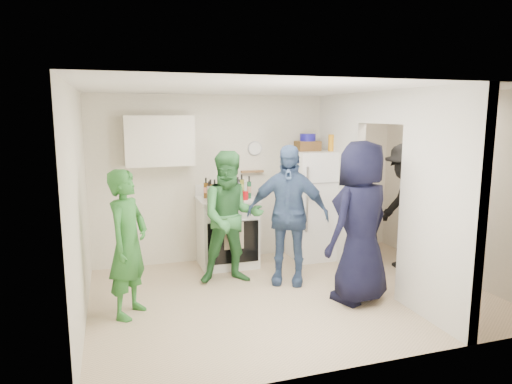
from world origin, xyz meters
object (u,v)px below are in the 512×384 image
Objects in this scene: person_green_left at (128,244)px; person_denim at (287,215)px; fridge at (314,205)px; wicker_basket at (308,146)px; person_nook at (406,207)px; person_navy at (361,222)px; stove at (227,232)px; person_green_center at (231,218)px; yellow_cup_stack_top at (331,143)px; blue_bowl at (308,137)px.

person_green_left is 2.08m from person_denim.
wicker_basket is (-0.10, 0.05, 0.91)m from fridge.
person_denim reaches higher than person_green_left.
person_nook is at bearing -52.30° from person_green_left.
fridge is 0.87× the size of person_navy.
person_green_center reaches higher than stove.
fridge is 0.91m from wicker_basket.
fridge is 0.99m from yellow_cup_stack_top.
wicker_basket is 0.21× the size of person_green_left.
person_denim is (0.58, -0.92, 0.41)m from stove.
person_green_left is 1.49m from person_green_center.
person_navy reaches higher than fridge.
fridge is 3.12m from person_green_left.
person_navy reaches higher than person_green_center.
person_green_left is 0.93× the size of person_green_center.
wicker_basket reaches higher than stove.
person_green_center is 0.73m from person_denim.
person_navy reaches higher than yellow_cup_stack_top.
fridge is at bearing 155.56° from yellow_cup_stack_top.
person_navy is (-0.20, -1.73, 0.13)m from fridge.
yellow_cup_stack_top is at bearing -127.68° from person_nook.
yellow_cup_stack_top is (0.32, -0.15, -0.08)m from blue_bowl.
blue_bowl is at bearing -31.54° from person_green_left.
person_navy is at bearing -96.53° from fridge.
person_navy is at bearing -56.12° from stove.
stove is 0.55× the size of person_nook.
wicker_basket is 0.19× the size of person_denim.
person_green_center is 2.51m from person_nook.
yellow_cup_stack_top reaches higher than person_green_left.
person_green_center is at bearing -62.44° from person_navy.
person_denim is at bearing -131.53° from fridge.
yellow_cup_stack_top is 0.14× the size of person_green_center.
blue_bowl reaches higher than yellow_cup_stack_top.
blue_bowl is (-0.10, 0.05, 1.04)m from fridge.
blue_bowl is at bearing 153.43° from fridge.
person_nook is (1.01, -0.92, 0.08)m from fridge.
stove is 4.20× the size of blue_bowl.
wicker_basket is at bearing 154.89° from yellow_cup_stack_top.
blue_bowl reaches higher than person_nook.
stove is 2.05m from yellow_cup_stack_top.
wicker_basket is at bearing 153.43° from fridge.
wicker_basket is 1.94m from person_navy.
person_denim is at bearing -126.23° from wicker_basket.
blue_bowl is 0.14× the size of person_green_center.
person_nook reaches higher than wicker_basket.
person_navy is (-0.10, -1.78, -0.91)m from blue_bowl.
person_denim is at bearing -57.68° from stove.
blue_bowl is at bearing 0.00° from wicker_basket.
fridge is 6.94× the size of blue_bowl.
person_navy is at bearing -93.14° from wicker_basket.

